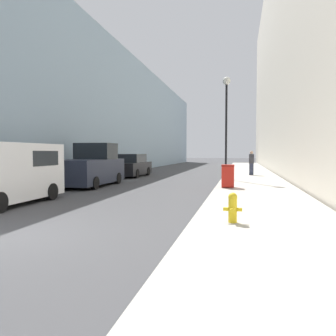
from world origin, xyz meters
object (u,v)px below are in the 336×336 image
at_px(white_van, 5,171).
at_px(lamppost, 226,110).
at_px(trash_bin, 228,176).
at_px(parked_sedan_near, 132,166).
at_px(pickup_truck, 91,168).
at_px(fire_hydrant, 233,207).
at_px(pedestrian_on_sidewalk, 251,163).

bearing_deg(white_van, lamppost, 55.98).
height_order(trash_bin, parked_sedan_near, parked_sedan_near).
height_order(trash_bin, lamppost, lamppost).
bearing_deg(trash_bin, pickup_truck, 174.33).
bearing_deg(parked_sedan_near, fire_hydrant, -63.42).
bearing_deg(pedestrian_on_sidewalk, pickup_truck, -136.60).
bearing_deg(trash_bin, lamppost, 93.67).
height_order(fire_hydrant, white_van, white_van).
bearing_deg(fire_hydrant, pedestrian_on_sidewalk, 86.75).
distance_m(pickup_truck, pedestrian_on_sidewalk, 12.05).
xyz_separation_m(lamppost, pedestrian_on_sidewalk, (1.66, 4.36, -3.36)).
bearing_deg(parked_sedan_near, white_van, -89.93).
bearing_deg(fire_hydrant, white_van, 165.64).
distance_m(pickup_truck, parked_sedan_near, 7.03).
xyz_separation_m(white_van, pickup_truck, (-0.00, 6.59, -0.20)).
xyz_separation_m(pickup_truck, parked_sedan_near, (-0.02, 7.03, -0.20)).
height_order(pickup_truck, pedestrian_on_sidewalk, pickup_truck).
relative_size(white_van, pickup_truck, 0.91).
height_order(pickup_truck, parked_sedan_near, pickup_truck).
relative_size(white_van, pedestrian_on_sidewalk, 2.55).
xyz_separation_m(trash_bin, parked_sedan_near, (-7.41, 7.76, 0.07)).
bearing_deg(fire_hydrant, parked_sedan_near, 116.58).
xyz_separation_m(trash_bin, pickup_truck, (-7.39, 0.73, 0.27)).
relative_size(fire_hydrant, parked_sedan_near, 0.15).
bearing_deg(pickup_truck, white_van, -90.00).
height_order(lamppost, pedestrian_on_sidewalk, lamppost).
bearing_deg(trash_bin, fire_hydrant, -87.07).
xyz_separation_m(trash_bin, white_van, (-7.39, -5.86, 0.47)).
bearing_deg(fire_hydrant, trash_bin, 92.93).
xyz_separation_m(lamppost, parked_sedan_near, (-7.11, 3.11, -3.62)).
distance_m(fire_hydrant, pedestrian_on_sidewalk, 16.90).
xyz_separation_m(fire_hydrant, parked_sedan_near, (-7.81, 15.62, 0.25)).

